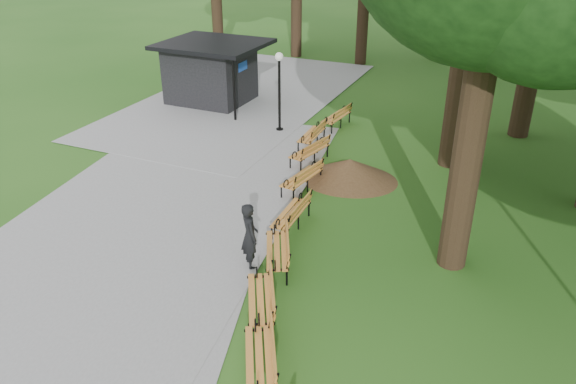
% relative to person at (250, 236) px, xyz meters
% --- Properties ---
extents(ground, '(100.00, 100.00, 0.00)m').
position_rel_person_xyz_m(ground, '(0.36, -0.74, -0.87)').
color(ground, '#285D1A').
rests_on(ground, ground).
extents(path, '(12.00, 38.00, 0.06)m').
position_rel_person_xyz_m(path, '(-3.64, 2.26, -0.84)').
color(path, gray).
rests_on(path, ground).
extents(person, '(0.70, 0.76, 1.74)m').
position_rel_person_xyz_m(person, '(0.00, 0.00, 0.00)').
color(person, black).
rests_on(person, ground).
extents(kiosk, '(5.01, 4.55, 2.74)m').
position_rel_person_xyz_m(kiosk, '(-5.67, 12.37, 0.50)').
color(kiosk, black).
rests_on(kiosk, ground).
extents(lamp_post, '(0.32, 0.32, 3.12)m').
position_rel_person_xyz_m(lamp_post, '(-1.68, 9.38, 1.38)').
color(lamp_post, black).
rests_on(lamp_post, ground).
extents(dirt_mound, '(2.64, 2.64, 0.73)m').
position_rel_person_xyz_m(dirt_mound, '(1.66, 5.51, -0.50)').
color(dirt_mound, '#47301C').
rests_on(dirt_mound, ground).
extents(bench_1, '(1.20, 2.00, 0.88)m').
position_rel_person_xyz_m(bench_1, '(1.25, -3.49, -0.43)').
color(bench_1, orange).
rests_on(bench_1, ground).
extents(bench_2, '(1.20, 2.00, 0.88)m').
position_rel_person_xyz_m(bench_2, '(0.76, -1.75, -0.43)').
color(bench_2, orange).
rests_on(bench_2, ground).
extents(bench_3, '(1.12, 2.00, 0.88)m').
position_rel_person_xyz_m(bench_3, '(0.63, 0.17, -0.43)').
color(bench_3, orange).
rests_on(bench_3, ground).
extents(bench_4, '(0.92, 1.97, 0.88)m').
position_rel_person_xyz_m(bench_4, '(0.54, 2.06, -0.43)').
color(bench_4, orange).
rests_on(bench_4, ground).
extents(bench_5, '(1.22, 2.00, 0.88)m').
position_rel_person_xyz_m(bench_5, '(0.31, 4.40, -0.43)').
color(bench_5, orange).
rests_on(bench_5, ground).
extents(bench_6, '(1.33, 2.00, 0.88)m').
position_rel_person_xyz_m(bench_6, '(0.11, 6.56, -0.43)').
color(bench_6, orange).
rests_on(bench_6, ground).
extents(bench_7, '(0.90, 1.97, 0.88)m').
position_rel_person_xyz_m(bench_7, '(-0.13, 8.12, -0.43)').
color(bench_7, orange).
rests_on(bench_7, ground).
extents(bench_8, '(1.16, 2.00, 0.88)m').
position_rel_person_xyz_m(bench_8, '(0.43, 10.30, -0.43)').
color(bench_8, orange).
rests_on(bench_8, ground).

